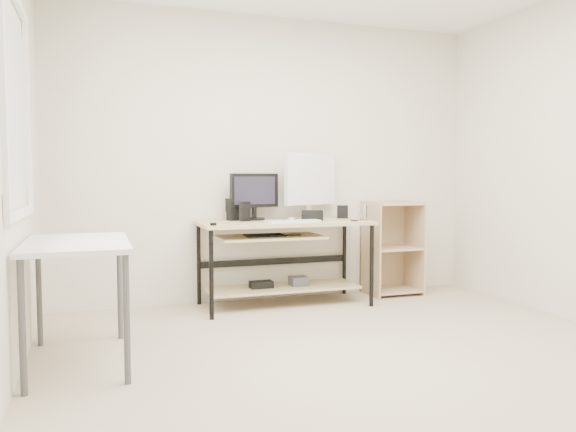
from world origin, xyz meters
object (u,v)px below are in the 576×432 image
Objects in this scene: shelf_unit at (391,247)px; black_monitor at (254,193)px; desk at (282,245)px; audio_controller at (245,211)px; side_table at (77,254)px; white_imac at (310,181)px.

black_monitor is (-1.37, 0.04, 0.54)m from shelf_unit.
desk is 1.19m from shelf_unit.
desk is 1.67× the size of shelf_unit.
black_monitor is at bearing 27.09° from audio_controller.
shelf_unit is at bearing -14.69° from audio_controller.
shelf_unit reaches higher than side_table.
black_monitor is at bearing 40.74° from side_table.
white_imac reaches higher than black_monitor.
audio_controller is (-0.65, -0.10, -0.26)m from white_imac.
side_table is at bearing -148.84° from black_monitor.
side_table is at bearing -157.44° from audio_controller.
shelf_unit is 1.96× the size of black_monitor.
white_imac is 3.52× the size of audio_controller.
audio_controller reaches higher than desk.
white_imac is (0.53, -0.02, 0.11)m from black_monitor.
audio_controller is (-0.31, 0.08, 0.30)m from desk.
black_monitor is 0.76× the size of white_imac.
shelf_unit is at bearing -20.52° from white_imac.
audio_controller reaches higher than shelf_unit.
white_imac is (-0.84, 0.02, 0.65)m from shelf_unit.
audio_controller is at bearing 40.34° from side_table.
audio_controller is (1.34, 1.14, 0.17)m from side_table.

